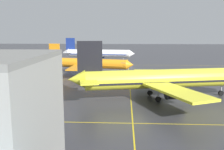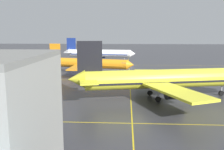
% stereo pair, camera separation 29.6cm
% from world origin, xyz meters
% --- Properties ---
extents(airliner_second_row, '(39.40, 33.47, 12.33)m').
position_xyz_m(airliner_second_row, '(6.41, 49.18, 4.21)').
color(airliner_second_row, yellow).
rests_on(airliner_second_row, ground).
extents(airliner_third_row, '(32.00, 27.21, 10.04)m').
position_xyz_m(airliner_third_row, '(-14.44, 81.81, 3.43)').
color(airliner_third_row, orange).
rests_on(airliner_third_row, ground).
extents(airliner_far_left_stand, '(35.97, 30.79, 11.18)m').
position_xyz_m(airliner_far_left_stand, '(-14.85, 118.82, 3.82)').
color(airliner_far_left_stand, white).
rests_on(airliner_far_left_stand, ground).
extents(taxiway_markings, '(157.50, 156.61, 0.01)m').
position_xyz_m(taxiway_markings, '(0.00, 51.39, 0.00)').
color(taxiway_markings, yellow).
rests_on(taxiway_markings, ground).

